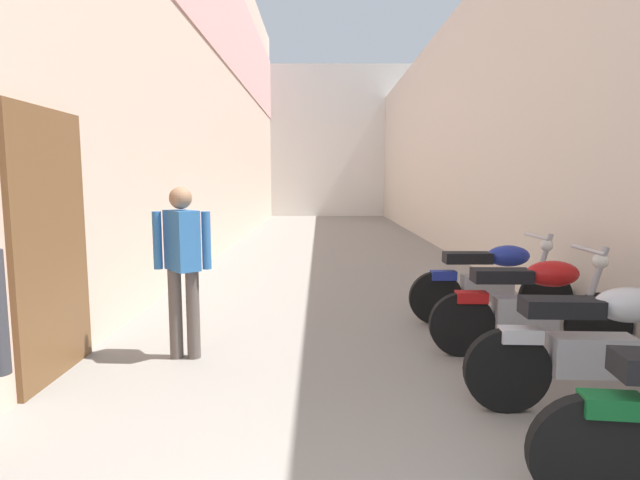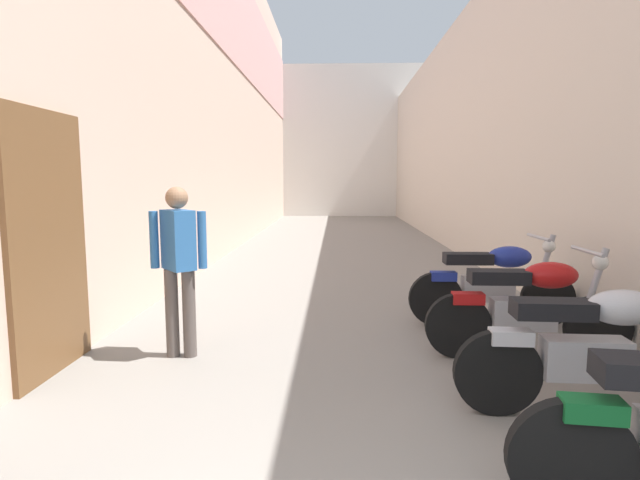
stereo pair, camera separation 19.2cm
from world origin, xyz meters
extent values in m
plane|color=gray|center=(0.00, 9.00, 0.00)|extent=(38.01, 38.01, 0.00)
cube|color=beige|center=(-2.75, 11.00, 3.87)|extent=(0.40, 22.01, 7.73)
cube|color=brown|center=(-2.53, 3.40, 1.10)|extent=(0.06, 1.10, 2.20)
cube|color=#DBA39E|center=(-2.54, 11.00, 5.57)|extent=(0.04, 22.01, 2.47)
cube|color=beige|center=(2.75, 11.00, 2.63)|extent=(0.40, 22.01, 5.25)
cube|color=silver|center=(0.00, 23.01, 3.35)|extent=(8.11, 2.00, 6.70)
cylinder|color=black|center=(0.98, 1.65, 0.30)|extent=(0.61, 0.15, 0.60)
cube|color=#0F5123|center=(1.06, 1.64, 0.56)|extent=(0.29, 0.17, 0.10)
cylinder|color=black|center=(0.98, 2.73, 0.30)|extent=(0.60, 0.11, 0.60)
cube|color=#9E9EA3|center=(1.55, 2.71, 0.42)|extent=(0.57, 0.22, 0.28)
ellipsoid|color=#B7B7BC|center=(1.78, 2.70, 0.78)|extent=(0.49, 0.28, 0.24)
cube|color=black|center=(1.32, 2.72, 0.76)|extent=(0.53, 0.24, 0.12)
cube|color=#B7B7BC|center=(1.06, 2.73, 0.56)|extent=(0.29, 0.15, 0.10)
cylinder|color=black|center=(2.23, 3.83, 0.30)|extent=(0.60, 0.09, 0.60)
cylinder|color=black|center=(0.98, 3.86, 0.30)|extent=(0.60, 0.09, 0.60)
cube|color=#9E9EA3|center=(1.55, 3.85, 0.42)|extent=(0.56, 0.21, 0.28)
ellipsoid|color=#AD1414|center=(1.78, 3.84, 0.78)|extent=(0.49, 0.27, 0.24)
cube|color=black|center=(1.32, 3.85, 0.76)|extent=(0.52, 0.23, 0.12)
cylinder|color=#9E9EA3|center=(2.16, 3.83, 0.65)|extent=(0.25, 0.07, 0.77)
cylinder|color=#9E9EA3|center=(2.09, 3.84, 1.00)|extent=(0.05, 0.58, 0.04)
sphere|color=silver|center=(2.21, 3.83, 0.90)|extent=(0.14, 0.14, 0.14)
cube|color=#AD1414|center=(1.06, 3.86, 0.56)|extent=(0.28, 0.15, 0.10)
cylinder|color=black|center=(2.23, 4.92, 0.30)|extent=(0.60, 0.08, 0.60)
cylinder|color=black|center=(0.98, 4.91, 0.30)|extent=(0.60, 0.08, 0.60)
cube|color=#9E9EA3|center=(1.55, 4.91, 0.42)|extent=(0.56, 0.20, 0.28)
ellipsoid|color=navy|center=(1.78, 4.91, 0.78)|extent=(0.48, 0.26, 0.24)
cube|color=black|center=(1.32, 4.91, 0.76)|extent=(0.52, 0.22, 0.12)
cylinder|color=#9E9EA3|center=(2.16, 4.92, 0.65)|extent=(0.25, 0.06, 0.77)
cylinder|color=#9E9EA3|center=(2.09, 4.92, 1.00)|extent=(0.04, 0.58, 0.04)
sphere|color=silver|center=(2.21, 4.92, 0.90)|extent=(0.14, 0.14, 0.14)
cube|color=navy|center=(1.06, 4.91, 0.56)|extent=(0.28, 0.14, 0.10)
cylinder|color=#564C47|center=(-1.65, 3.81, 0.41)|extent=(0.12, 0.12, 0.82)
cylinder|color=#564C47|center=(-1.49, 3.81, 0.41)|extent=(0.12, 0.12, 0.82)
cube|color=#2D66A5|center=(-1.57, 3.81, 1.09)|extent=(0.37, 0.39, 0.54)
sphere|color=#997051|center=(-1.57, 3.81, 1.47)|extent=(0.20, 0.20, 0.20)
cylinder|color=#2D66A5|center=(-1.79, 3.81, 1.09)|extent=(0.08, 0.08, 0.52)
cylinder|color=#2D66A5|center=(-1.35, 3.81, 1.09)|extent=(0.08, 0.08, 0.52)
camera|label=1|loc=(-0.33, -0.64, 1.63)|focal=28.08mm
camera|label=2|loc=(-0.14, -0.64, 1.63)|focal=28.08mm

